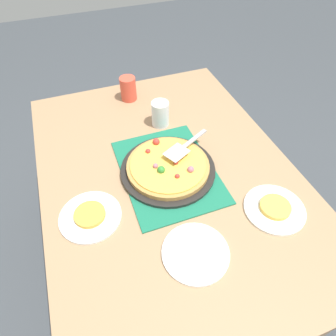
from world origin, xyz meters
TOP-DOWN VIEW (x-y plane):
  - ground_plane at (0.00, 0.00)m, footprint 8.00×8.00m
  - dining_table at (0.00, 0.00)m, footprint 1.40×1.00m
  - placemat at (0.00, 0.00)m, footprint 0.48×0.36m
  - pizza_pan at (0.00, 0.00)m, footprint 0.38×0.38m
  - pizza at (0.00, 0.00)m, footprint 0.33×0.33m
  - plate_near_left at (-0.31, -0.30)m, footprint 0.22×0.22m
  - plate_far_right at (-0.11, 0.33)m, footprint 0.22×0.22m
  - plate_side at (-0.37, 0.04)m, footprint 0.22×0.22m
  - served_slice_left at (-0.31, -0.30)m, footprint 0.11×0.11m
  - served_slice_right at (-0.11, 0.33)m, footprint 0.11×0.11m
  - cup_near at (0.30, -0.07)m, footprint 0.08×0.08m
  - cup_far at (0.55, 0.01)m, footprint 0.08×0.08m
  - pizza_server at (0.04, -0.09)m, footprint 0.14×0.22m

SIDE VIEW (x-z plane):
  - ground_plane at x=0.00m, z-range 0.00..0.00m
  - dining_table at x=0.00m, z-range 0.27..1.02m
  - placemat at x=0.00m, z-range 0.75..0.76m
  - plate_near_left at x=-0.31m, z-range 0.75..0.76m
  - plate_far_right at x=-0.11m, z-range 0.75..0.76m
  - plate_side at x=-0.37m, z-range 0.75..0.76m
  - pizza_pan at x=0.00m, z-range 0.76..0.77m
  - served_slice_left at x=-0.31m, z-range 0.76..0.78m
  - served_slice_right at x=-0.11m, z-range 0.76..0.78m
  - pizza at x=0.00m, z-range 0.76..0.81m
  - cup_near at x=0.30m, z-range 0.75..0.87m
  - cup_far at x=0.55m, z-range 0.75..0.87m
  - pizza_server at x=0.04m, z-range 0.82..0.82m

